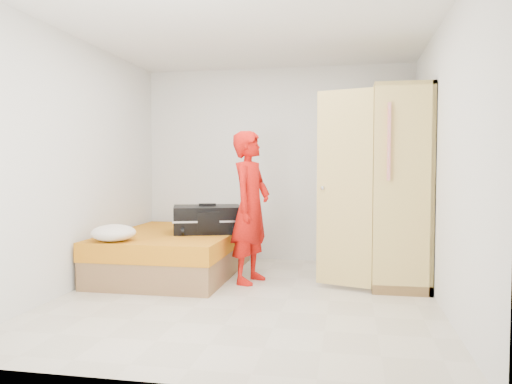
% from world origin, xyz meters
% --- Properties ---
extents(room, '(4.00, 4.02, 2.60)m').
position_xyz_m(room, '(0.00, 0.00, 1.30)').
color(room, beige).
rests_on(room, ground).
extents(bed, '(1.42, 2.02, 0.50)m').
position_xyz_m(bed, '(-1.05, 0.86, 0.25)').
color(bed, brown).
rests_on(bed, ground).
extents(wardrobe, '(1.15, 1.20, 2.10)m').
position_xyz_m(wardrobe, '(1.45, 0.87, 1.00)').
color(wardrobe, '#DBC06B').
rests_on(wardrobe, ground).
extents(person, '(0.53, 0.68, 1.66)m').
position_xyz_m(person, '(-0.08, 0.62, 0.83)').
color(person, red).
rests_on(person, ground).
extents(suitcase, '(0.94, 0.80, 0.34)m').
position_xyz_m(suitcase, '(-0.66, 0.89, 0.65)').
color(suitcase, black).
rests_on(suitcase, bed).
extents(round_cushion, '(0.46, 0.46, 0.17)m').
position_xyz_m(round_cushion, '(-1.42, 0.05, 0.59)').
color(round_cushion, white).
rests_on(round_cushion, bed).
extents(pillow, '(0.66, 0.45, 0.11)m').
position_xyz_m(pillow, '(-0.88, 1.71, 0.55)').
color(pillow, white).
rests_on(pillow, bed).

